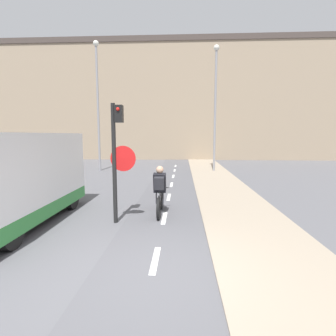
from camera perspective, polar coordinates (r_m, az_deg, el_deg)
ground_plane at (r=4.78m, az=-3.44°, el=-22.23°), size 120.00×120.00×0.00m
bike_lane at (r=4.79m, az=-3.43°, el=-22.06°), size 2.12×60.00×0.02m
sidewalk_strip at (r=5.06m, az=24.91°, el=-20.81°), size 2.40×60.00×0.05m
building_row_background at (r=27.43m, az=2.11°, el=14.10°), size 60.00×5.20×11.25m
traffic_light_pole at (r=6.96m, az=-11.02°, el=3.83°), size 0.67×0.25×3.15m
street_lamp_far at (r=17.98m, az=-15.08°, el=15.15°), size 0.36×0.36×8.22m
street_lamp_sidewalk at (r=17.22m, az=10.29°, el=14.95°), size 0.36×0.36×7.83m
cyclist_near at (r=7.71m, az=-1.80°, el=-5.13°), size 0.46×1.64×1.45m
van at (r=7.95m, az=-31.07°, el=-2.27°), size 2.14×4.62×2.40m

